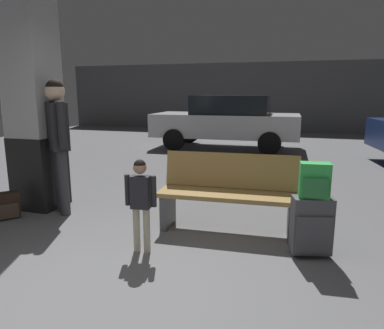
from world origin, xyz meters
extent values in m
cube|color=slate|center=(0.00, 4.00, -0.05)|extent=(18.00, 18.00, 0.10)
cube|color=#565658|center=(0.00, 12.86, 1.40)|extent=(18.00, 0.12, 2.80)
cube|color=black|center=(-2.11, 1.82, 0.50)|extent=(0.57, 0.57, 1.00)
cube|color=#B2B2B2|center=(-2.11, 1.82, 2.08)|extent=(0.56, 0.56, 2.16)
cube|color=#9E7A42|center=(0.60, 1.66, 0.44)|extent=(1.62, 0.52, 0.05)
cube|color=#9E7A42|center=(0.58, 1.91, 0.68)|extent=(1.60, 0.20, 0.42)
cube|color=#4C4C51|center=(-0.12, 1.62, 0.21)|extent=(0.10, 0.40, 0.41)
cube|color=#4C4C51|center=(1.32, 1.70, 0.21)|extent=(0.10, 0.40, 0.41)
cube|color=#4C4C51|center=(1.51, 1.28, 0.32)|extent=(0.42, 0.29, 0.56)
cube|color=#4C4C51|center=(1.53, 1.17, 0.26)|extent=(0.34, 0.11, 0.36)
cube|color=#A5A5AA|center=(1.49, 1.35, 0.59)|extent=(0.14, 0.06, 0.02)
cylinder|color=black|center=(1.33, 1.32, 0.02)|extent=(0.03, 0.05, 0.04)
cylinder|color=black|center=(1.64, 1.40, 0.02)|extent=(0.03, 0.05, 0.04)
cube|color=green|center=(1.51, 1.28, 0.77)|extent=(0.29, 0.18, 0.34)
cube|color=#2B773A|center=(1.52, 1.18, 0.72)|extent=(0.23, 0.05, 0.19)
cylinder|color=black|center=(1.51, 1.28, 0.93)|extent=(0.06, 0.03, 0.02)
cylinder|color=beige|center=(-0.07, 0.89, 0.23)|extent=(0.07, 0.07, 0.46)
cylinder|color=beige|center=(-0.18, 0.88, 0.23)|extent=(0.07, 0.07, 0.46)
cube|color=#232328|center=(-0.13, 0.88, 0.63)|extent=(0.20, 0.13, 0.33)
cylinder|color=#232328|center=(0.01, 0.90, 0.64)|extent=(0.05, 0.05, 0.31)
cylinder|color=#232328|center=(-0.26, 0.87, 0.64)|extent=(0.05, 0.05, 0.31)
sphere|color=#A87A5B|center=(-0.13, 0.88, 0.88)|extent=(0.13, 0.13, 0.13)
sphere|color=black|center=(-0.13, 0.88, 0.90)|extent=(0.12, 0.12, 0.12)
cylinder|color=white|center=(-0.20, 0.97, 0.64)|extent=(0.06, 0.06, 0.10)
cylinder|color=red|center=(-0.20, 0.97, 0.72)|extent=(0.01, 0.01, 0.06)
cylinder|color=#38383D|center=(-1.57, 1.60, 0.43)|extent=(0.13, 0.13, 0.86)
cylinder|color=#38383D|center=(-1.72, 1.73, 0.43)|extent=(0.13, 0.13, 0.86)
cube|color=#232326|center=(-1.64, 1.67, 1.17)|extent=(0.40, 0.39, 0.61)
cylinder|color=#232326|center=(-1.45, 1.50, 1.20)|extent=(0.10, 0.10, 0.58)
cylinder|color=#232326|center=(-1.83, 1.83, 1.20)|extent=(0.10, 0.10, 0.58)
sphere|color=beige|center=(-1.64, 1.67, 1.61)|extent=(0.24, 0.24, 0.24)
sphere|color=black|center=(-1.64, 1.67, 1.65)|extent=(0.22, 0.22, 0.22)
cube|color=black|center=(-2.20, 1.28, 0.17)|extent=(0.30, 0.32, 0.34)
cube|color=#423328|center=(-2.12, 1.22, 0.12)|extent=(0.17, 0.19, 0.19)
cylinder|color=black|center=(-2.20, 1.28, 0.33)|extent=(0.06, 0.06, 0.02)
cube|color=silver|center=(-0.69, 7.84, 0.67)|extent=(4.15, 1.82, 0.64)
cube|color=black|center=(-0.54, 7.84, 1.25)|extent=(2.14, 1.60, 0.52)
cylinder|color=black|center=(-1.97, 7.00, 0.30)|extent=(0.61, 0.22, 0.60)
cylinder|color=black|center=(-2.01, 8.60, 0.30)|extent=(0.61, 0.22, 0.60)
cylinder|color=black|center=(0.63, 7.07, 0.30)|extent=(0.61, 0.22, 0.60)
cylinder|color=black|center=(0.58, 8.67, 0.30)|extent=(0.61, 0.22, 0.60)
camera|label=1|loc=(1.33, -2.19, 1.60)|focal=33.06mm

